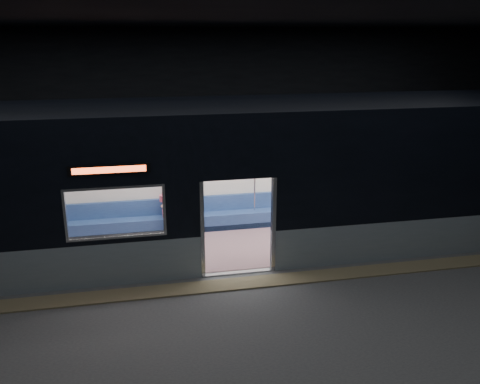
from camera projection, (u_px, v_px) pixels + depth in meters
name	position (u px, v px, depth m)	size (l,w,h in m)	color
station_floor	(249.00, 297.00, 9.65)	(24.00, 14.00, 0.01)	#47494C
station_envelope	(250.00, 104.00, 8.57)	(24.00, 14.00, 5.00)	black
tactile_strip	(243.00, 283.00, 10.16)	(22.80, 0.50, 0.03)	#8C7F59
metro_car	(225.00, 170.00, 11.48)	(18.00, 3.04, 3.35)	#909FAC
passenger	(169.00, 205.00, 12.51)	(0.38, 0.63, 1.28)	black
handbag	(169.00, 212.00, 12.35)	(0.24, 0.20, 0.12)	black
transit_map	(385.00, 162.00, 13.71)	(1.03, 0.03, 0.67)	white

